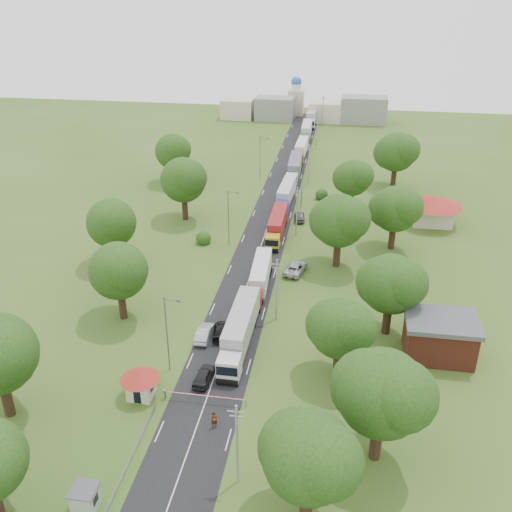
% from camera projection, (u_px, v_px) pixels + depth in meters
% --- Properties ---
extents(ground, '(260.00, 260.00, 0.00)m').
position_uv_depth(ground, '(245.00, 290.00, 84.22)').
color(ground, '#35571D').
rests_on(ground, ground).
extents(road, '(8.00, 200.00, 0.04)m').
position_uv_depth(road, '(265.00, 235.00, 101.92)').
color(road, black).
rests_on(road, ground).
extents(boom_barrier, '(9.22, 0.35, 1.18)m').
position_uv_depth(boom_barrier, '(193.00, 395.00, 61.91)').
color(boom_barrier, slate).
rests_on(boom_barrier, ground).
extents(guard_booth, '(4.40, 4.40, 3.45)m').
position_uv_depth(guard_booth, '(140.00, 380.00, 62.17)').
color(guard_booth, beige).
rests_on(guard_booth, ground).
extents(kiosk, '(2.30, 2.30, 2.41)m').
position_uv_depth(kiosk, '(85.00, 499.00, 49.29)').
color(kiosk, '#99A593').
rests_on(kiosk, ground).
extents(guard_rail, '(0.10, 17.00, 1.70)m').
position_uv_depth(guard_rail, '(129.00, 468.00, 53.97)').
color(guard_rail, slate).
rests_on(guard_rail, ground).
extents(info_sign, '(0.12, 3.10, 4.10)m').
position_uv_depth(info_sign, '(302.00, 193.00, 113.11)').
color(info_sign, slate).
rests_on(info_sign, ground).
extents(pole_0, '(1.60, 0.24, 9.00)m').
position_uv_depth(pole_0, '(237.00, 443.00, 50.40)').
color(pole_0, gray).
rests_on(pole_0, ground).
extents(pole_1, '(1.60, 0.24, 9.00)m').
position_uv_depth(pole_1, '(277.00, 289.00, 75.17)').
color(pole_1, gray).
rests_on(pole_1, ground).
extents(pole_2, '(1.60, 0.24, 9.00)m').
position_uv_depth(pole_2, '(297.00, 211.00, 99.94)').
color(pole_2, gray).
rests_on(pole_2, ground).
extents(pole_3, '(1.60, 0.24, 9.00)m').
position_uv_depth(pole_3, '(309.00, 164.00, 124.71)').
color(pole_3, gray).
rests_on(pole_3, ground).
extents(pole_4, '(1.60, 0.24, 9.00)m').
position_uv_depth(pole_4, '(317.00, 132.00, 149.48)').
color(pole_4, gray).
rests_on(pole_4, ground).
extents(pole_5, '(1.60, 0.24, 9.00)m').
position_uv_depth(pole_5, '(323.00, 110.00, 174.24)').
color(pole_5, gray).
rests_on(pole_5, ground).
extents(lamp_0, '(2.03, 0.22, 10.00)m').
position_uv_depth(lamp_0, '(168.00, 330.00, 64.82)').
color(lamp_0, slate).
rests_on(lamp_0, ground).
extents(lamp_1, '(2.03, 0.22, 10.00)m').
position_uv_depth(lamp_1, '(229.00, 215.00, 95.78)').
color(lamp_1, slate).
rests_on(lamp_1, ground).
extents(lamp_2, '(2.03, 0.22, 10.00)m').
position_uv_depth(lamp_2, '(261.00, 156.00, 126.74)').
color(lamp_2, slate).
rests_on(lamp_2, ground).
extents(tree_0, '(8.80, 8.80, 11.07)m').
position_uv_depth(tree_0, '(309.00, 455.00, 45.84)').
color(tree_0, '#382616').
rests_on(tree_0, ground).
extents(tree_1, '(9.60, 9.60, 12.05)m').
position_uv_depth(tree_1, '(382.00, 392.00, 51.80)').
color(tree_1, '#382616').
rests_on(tree_1, ground).
extents(tree_2, '(8.00, 8.00, 10.10)m').
position_uv_depth(tree_2, '(340.00, 327.00, 63.52)').
color(tree_2, '#382616').
rests_on(tree_2, ground).
extents(tree_3, '(8.80, 8.80, 11.07)m').
position_uv_depth(tree_3, '(391.00, 283.00, 71.25)').
color(tree_3, '#382616').
rests_on(tree_3, ground).
extents(tree_4, '(9.60, 9.60, 12.05)m').
position_uv_depth(tree_4, '(339.00, 220.00, 87.89)').
color(tree_4, '#382616').
rests_on(tree_4, ground).
extents(tree_5, '(8.80, 8.80, 11.07)m').
position_uv_depth(tree_5, '(395.00, 209.00, 93.96)').
color(tree_5, '#382616').
rests_on(tree_5, ground).
extents(tree_6, '(8.00, 8.00, 10.10)m').
position_uv_depth(tree_6, '(353.00, 177.00, 110.26)').
color(tree_6, '#382616').
rests_on(tree_6, ground).
extents(tree_7, '(9.60, 9.60, 12.05)m').
position_uv_depth(tree_7, '(396.00, 152.00, 121.72)').
color(tree_7, '#382616').
rests_on(tree_7, ground).
extents(tree_10, '(8.80, 8.80, 11.07)m').
position_uv_depth(tree_10, '(119.00, 270.00, 74.43)').
color(tree_10, '#382616').
rests_on(tree_10, ground).
extents(tree_11, '(8.80, 8.80, 11.07)m').
position_uv_depth(tree_11, '(112.00, 223.00, 88.69)').
color(tree_11, '#382616').
rests_on(tree_11, ground).
extents(tree_12, '(9.60, 9.60, 12.05)m').
position_uv_depth(tree_12, '(183.00, 180.00, 105.27)').
color(tree_12, '#382616').
rests_on(tree_12, ground).
extents(tree_13, '(8.80, 8.80, 11.07)m').
position_uv_depth(tree_13, '(173.00, 151.00, 124.36)').
color(tree_13, '#382616').
rests_on(tree_13, ground).
extents(house_brick, '(8.60, 6.60, 5.20)m').
position_uv_depth(house_brick, '(440.00, 337.00, 68.75)').
color(house_brick, maroon).
rests_on(house_brick, ground).
extents(house_cream, '(10.08, 10.08, 5.80)m').
position_uv_depth(house_cream, '(434.00, 206.00, 104.89)').
color(house_cream, beige).
rests_on(house_cream, ground).
extents(distant_town, '(52.00, 8.00, 8.00)m').
position_uv_depth(distant_town, '(308.00, 110.00, 179.88)').
color(distant_town, gray).
rests_on(distant_town, ground).
extents(church, '(5.00, 5.00, 12.30)m').
position_uv_depth(church, '(296.00, 98.00, 186.77)').
color(church, beige).
rests_on(church, ground).
extents(truck_0, '(2.79, 15.74, 4.36)m').
position_uv_depth(truck_0, '(240.00, 330.00, 70.71)').
color(truck_0, silver).
rests_on(truck_0, ground).
extents(truck_1, '(2.83, 13.63, 3.77)m').
position_uv_depth(truck_1, '(260.00, 277.00, 83.77)').
color(truck_1, '#A01216').
rests_on(truck_1, ground).
extents(truck_2, '(2.47, 14.10, 3.91)m').
position_uv_depth(truck_2, '(277.00, 225.00, 100.82)').
color(truck_2, '#BD9816').
rests_on(truck_2, ground).
extents(truck_3, '(2.82, 14.11, 3.90)m').
position_uv_depth(truck_3, '(286.00, 194.00, 114.86)').
color(truck_3, '#1B2DA4').
rests_on(truck_3, ground).
extents(truck_4, '(3.02, 15.44, 4.27)m').
position_uv_depth(truck_4, '(295.00, 168.00, 129.88)').
color(truck_4, silver).
rests_on(truck_4, ground).
extents(truck_5, '(2.67, 14.17, 3.92)m').
position_uv_depth(truck_5, '(301.00, 149.00, 144.22)').
color(truck_5, '#B8381C').
rests_on(truck_5, ground).
extents(truck_6, '(2.83, 14.79, 4.10)m').
position_uv_depth(truck_6, '(306.00, 131.00, 160.65)').
color(truck_6, '#276929').
rests_on(truck_6, ground).
extents(truck_7, '(3.01, 15.68, 4.34)m').
position_uv_depth(truck_7, '(312.00, 117.00, 176.17)').
color(truck_7, '#B1B1B1').
rests_on(truck_7, ground).
extents(car_lane_front, '(2.07, 4.57, 1.52)m').
position_uv_depth(car_lane_front, '(204.00, 376.00, 65.08)').
color(car_lane_front, black).
rests_on(car_lane_front, ground).
extents(car_lane_mid, '(1.69, 4.78, 1.57)m').
position_uv_depth(car_lane_mid, '(204.00, 333.00, 72.80)').
color(car_lane_mid, '#A9ABB2').
rests_on(car_lane_mid, ground).
extents(car_lane_rear, '(2.60, 5.07, 1.41)m').
position_uv_depth(car_lane_rear, '(221.00, 331.00, 73.44)').
color(car_lane_rear, black).
rests_on(car_lane_rear, ground).
extents(car_verge_near, '(3.81, 6.16, 1.59)m').
position_uv_depth(car_verge_near, '(295.00, 268.00, 88.85)').
color(car_verge_near, '#B1B1B1').
rests_on(car_verge_near, ground).
extents(car_verge_far, '(2.43, 4.96, 1.63)m').
position_uv_depth(car_verge_far, '(300.00, 216.00, 107.77)').
color(car_verge_far, '#4E5155').
rests_on(car_verge_far, ground).
extents(pedestrian_near, '(0.80, 0.68, 1.86)m').
position_uv_depth(pedestrian_near, '(214.00, 420.00, 58.34)').
color(pedestrian_near, gray).
rests_on(pedestrian_near, ground).
extents(pedestrian_booth, '(0.89, 1.04, 1.89)m').
position_uv_depth(pedestrian_booth, '(152.00, 380.00, 64.06)').
color(pedestrian_booth, gray).
rests_on(pedestrian_booth, ground).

